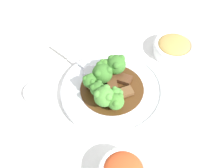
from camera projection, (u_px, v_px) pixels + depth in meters
ground_plane at (112, 92)px, 0.70m from camera, size 4.00×4.00×0.00m
main_plate at (112, 90)px, 0.70m from camera, size 0.27×0.27×0.02m
beef_strip_0 at (123, 79)px, 0.70m from camera, size 0.04×0.05×0.01m
beef_strip_1 at (123, 93)px, 0.67m from camera, size 0.04×0.06×0.01m
beef_strip_2 at (114, 83)px, 0.69m from camera, size 0.07×0.03×0.02m
beef_strip_3 at (91, 80)px, 0.70m from camera, size 0.05×0.04×0.01m
broccoli_floret_0 at (106, 65)px, 0.69m from camera, size 0.04×0.04×0.05m
broccoli_floret_1 at (98, 89)px, 0.65m from camera, size 0.04×0.04×0.05m
broccoli_floret_2 at (102, 73)px, 0.68m from camera, size 0.05×0.05×0.05m
broccoli_floret_3 at (116, 101)px, 0.63m from camera, size 0.04×0.04×0.05m
broccoli_floret_4 at (90, 81)px, 0.66m from camera, size 0.04×0.04×0.05m
broccoli_floret_5 at (116, 94)px, 0.64m from camera, size 0.03×0.03×0.04m
broccoli_floret_6 at (116, 64)px, 0.69m from camera, size 0.05×0.05×0.06m
broccoli_floret_7 at (104, 96)px, 0.63m from camera, size 0.05×0.05×0.06m
serving_spoon at (89, 70)px, 0.72m from camera, size 0.15×0.16×0.01m
side_bowl_appetizer at (174, 47)px, 0.78m from camera, size 0.12×0.12×0.04m
sauce_dish at (37, 92)px, 0.70m from camera, size 0.07×0.07×0.01m
paper_napkin at (54, 57)px, 0.78m from camera, size 0.10×0.09×0.01m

